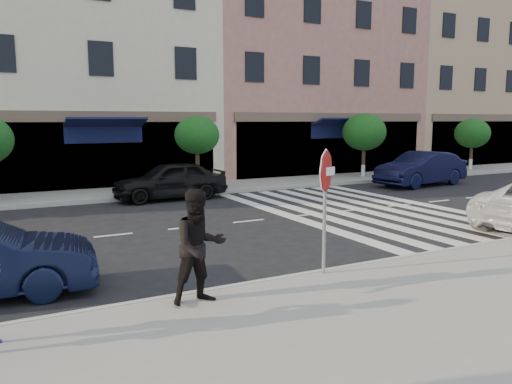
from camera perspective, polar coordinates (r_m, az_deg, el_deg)
name	(u,v)px	position (r m, az deg, el deg)	size (l,w,h in m)	color
ground	(250,264)	(10.64, -0.67, -8.18)	(120.00, 120.00, 0.00)	black
sidewalk_near	(368,324)	(7.66, 12.64, -14.49)	(60.00, 4.50, 0.15)	gray
sidewalk_far	(127,193)	(20.83, -14.58, -0.13)	(60.00, 3.00, 0.15)	gray
building_centre	(83,69)	(26.54, -19.15, 13.18)	(11.00, 9.00, 11.00)	beige
building_east_mid	(292,61)	(30.88, 4.12, 14.71)	(13.00, 9.00, 13.00)	tan
building_east_far	(441,78)	(38.86, 20.34, 12.15)	(12.00, 9.00, 12.00)	tan
street_tree_c	(197,136)	(21.32, -6.76, 6.43)	(1.90, 1.90, 3.04)	#473323
street_tree_ea	(364,132)	(25.94, 12.26, 6.69)	(2.20, 2.20, 3.19)	#473323
street_tree_eb	(472,134)	(31.68, 23.49, 6.14)	(2.00, 2.00, 2.94)	#473323
stop_sign	(326,183)	(9.22, 7.97, 1.03)	(0.80, 0.28, 2.34)	gray
walker	(199,247)	(7.85, -6.49, -6.23)	(0.88, 0.69, 1.81)	black
car_far_mid	(170,180)	(19.25, -9.82, 1.32)	(1.72, 4.28, 1.46)	black
car_far_right	(421,169)	(24.20, 18.35, 2.54)	(1.66, 4.76, 1.57)	black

